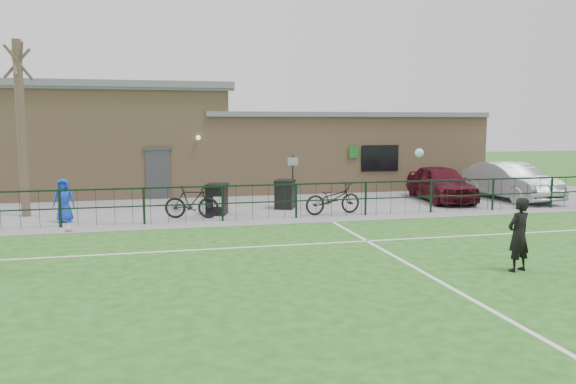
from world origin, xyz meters
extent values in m
plane|color=#215819|center=(0.00, 0.00, 0.00)|extent=(90.00, 90.00, 0.00)
cube|color=gray|center=(0.00, 13.50, 0.01)|extent=(34.00, 13.00, 0.02)
cube|color=white|center=(0.00, 7.80, 0.00)|extent=(28.00, 0.10, 0.01)
cube|color=white|center=(0.00, 4.00, 0.00)|extent=(28.00, 0.10, 0.01)
cube|color=white|center=(2.00, 0.00, 0.00)|extent=(0.10, 16.00, 0.01)
cube|color=black|center=(0.00, 8.00, 0.60)|extent=(28.00, 0.10, 1.20)
cylinder|color=#4E3B2F|center=(-8.00, 10.50, 3.00)|extent=(0.30, 0.30, 6.00)
cube|color=black|center=(-1.54, 9.35, 0.52)|extent=(0.86, 0.92, 1.00)
cube|color=black|center=(1.10, 10.13, 0.52)|extent=(0.90, 0.95, 0.99)
cylinder|color=black|center=(1.46, 10.35, 1.02)|extent=(0.06, 0.06, 2.00)
imported|color=#450C18|center=(7.81, 10.62, 0.76)|extent=(2.18, 4.48, 1.47)
imported|color=#9B9EA2|center=(10.85, 10.35, 0.80)|extent=(1.98, 4.85, 1.56)
imported|color=black|center=(-2.45, 8.74, 0.57)|extent=(1.90, 0.93, 1.10)
imported|color=black|center=(2.46, 8.49, 0.57)|extent=(2.18, 1.04, 1.10)
imported|color=blue|center=(-6.53, 8.95, 0.73)|extent=(0.73, 0.50, 1.43)
imported|color=black|center=(4.05, 0.30, 0.82)|extent=(0.68, 0.55, 1.63)
sphere|color=white|center=(2.85, 2.73, 2.49)|extent=(0.22, 0.22, 0.22)
sphere|color=silver|center=(-6.18, 7.25, 0.10)|extent=(0.21, 0.21, 0.21)
cube|color=tan|center=(0.00, 16.50, 1.75)|extent=(24.00, 5.00, 3.50)
cube|color=tan|center=(-6.24, 16.50, 4.10)|extent=(11.52, 5.00, 1.20)
cube|color=slate|center=(-6.24, 16.50, 4.82)|extent=(12.02, 5.40, 0.28)
cube|color=slate|center=(5.28, 16.50, 3.60)|extent=(13.44, 5.30, 0.22)
cube|color=#383A3D|center=(-3.50, 13.97, 1.05)|extent=(1.00, 0.08, 2.10)
cube|color=black|center=(6.50, 13.97, 1.60)|extent=(1.80, 0.08, 1.20)
cube|color=#19661E|center=(5.20, 13.92, 1.90)|extent=(0.45, 0.04, 0.55)
camera|label=1|loc=(-3.62, -10.22, 3.25)|focal=35.00mm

